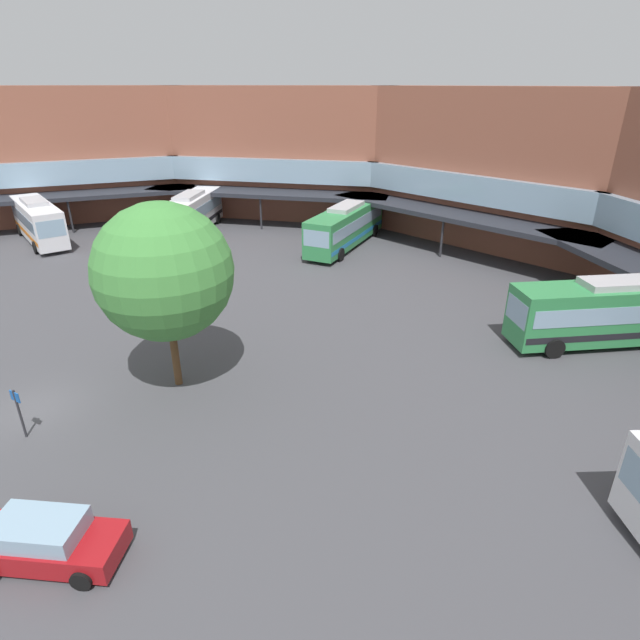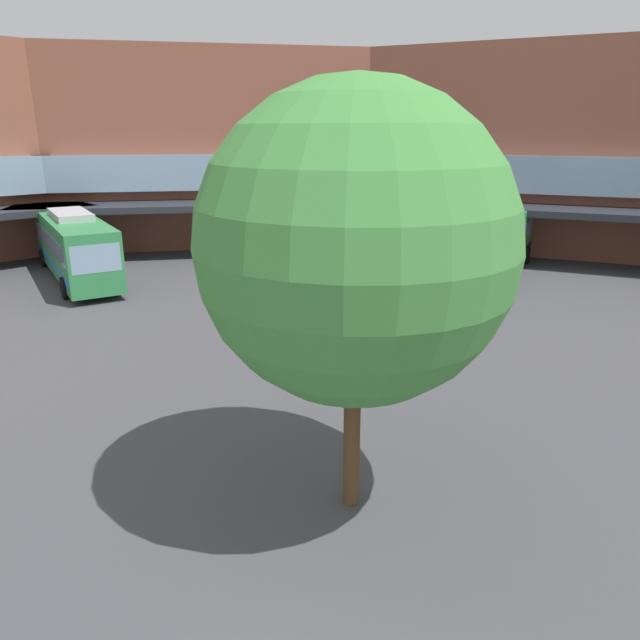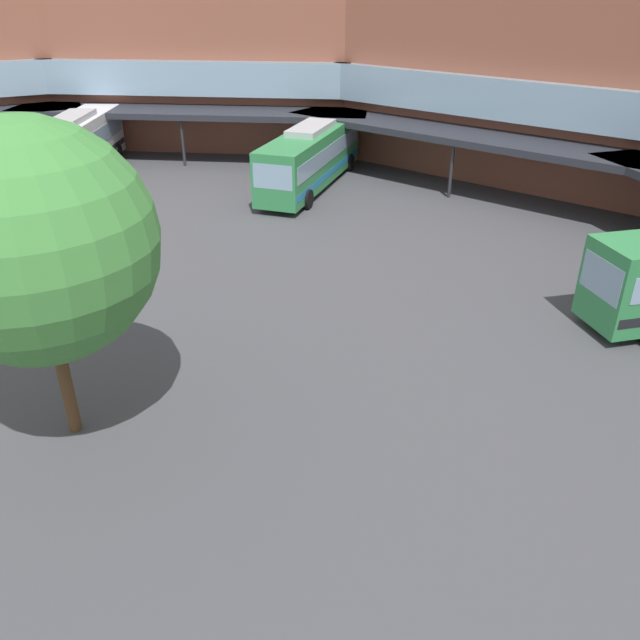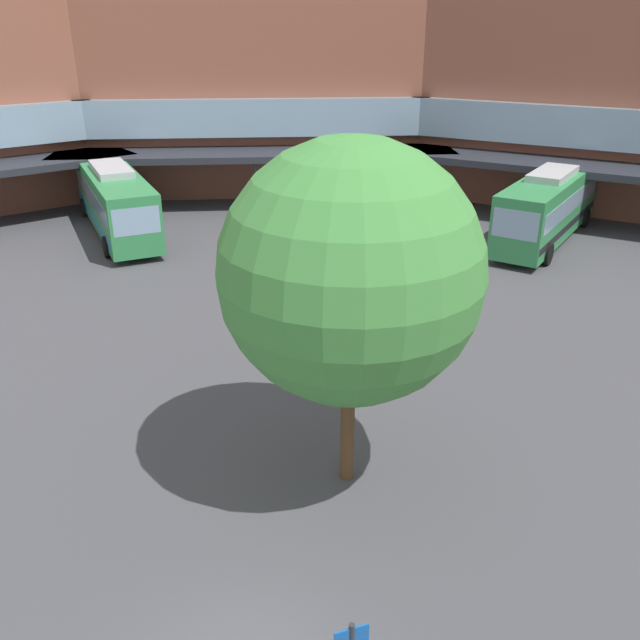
% 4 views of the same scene
% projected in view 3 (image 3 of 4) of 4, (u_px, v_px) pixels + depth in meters
% --- Properties ---
extents(station_building, '(85.98, 52.27, 13.22)m').
position_uv_depth(station_building, '(468.00, 135.00, 23.98)').
color(station_building, '#93543F').
rests_on(station_building, ground).
extents(bus_0, '(9.55, 11.39, 3.75)m').
position_uv_depth(bus_0, '(311.00, 156.00, 39.16)').
color(bus_0, '#338C4C').
rests_on(bus_0, ground).
extents(bus_3, '(11.15, 8.84, 3.89)m').
position_uv_depth(bus_3, '(77.00, 145.00, 41.32)').
color(bus_3, white).
rests_on(bus_3, ground).
extents(plaza_tree, '(6.23, 6.23, 8.91)m').
position_uv_depth(plaza_tree, '(34.00, 243.00, 15.89)').
color(plaza_tree, brown).
rests_on(plaza_tree, ground).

